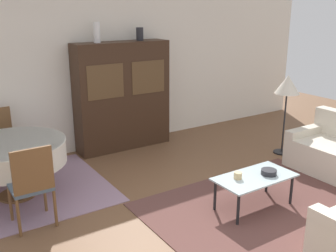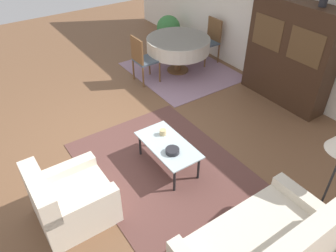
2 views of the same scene
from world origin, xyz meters
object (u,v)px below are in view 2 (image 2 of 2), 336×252
cup (163,132)px  bowl (172,151)px  dining_chair_far (210,38)px  dining_chair_near (142,57)px  armchair (70,200)px  potted_plant (168,29)px  couch (261,251)px  display_cabinet (290,54)px  dining_table (178,45)px  coffee_table (168,146)px

cup → bowl: size_ratio=0.51×
dining_chair_far → dining_chair_near: bearing=90.0°
armchair → cup: 1.62m
armchair → potted_plant: size_ratio=1.16×
potted_plant → dining_chair_far: bearing=10.1°
armchair → dining_chair_far: (-2.52, 4.37, 0.26)m
dining_chair_far → potted_plant: 1.37m
couch → cup: size_ratio=17.29×
display_cabinet → cup: size_ratio=18.85×
bowl → potted_plant: potted_plant is taller
dining_chair_far → couch: bearing=145.6°
potted_plant → display_cabinet: bearing=5.0°
dining_table → coffee_table: bearing=-38.6°
dining_chair_near → cup: bearing=-23.7°
couch → bowl: couch is taller
coffee_table → potted_plant: (-3.78, 2.61, 0.05)m
dining_chair_near → cup: size_ratio=9.96×
cup → bowl: (0.41, -0.12, -0.01)m
armchair → display_cabinet: size_ratio=0.47×
display_cabinet → potted_plant: 3.48m
dining_chair_near → potted_plant: dining_chair_near is taller
display_cabinet → cup: bearing=-87.7°
bowl → potted_plant: size_ratio=0.25×
armchair → dining_table: bearing=126.1°
dining_table → bowl: dining_table is taller
coffee_table → dining_chair_far: bearing=130.5°
bowl → potted_plant: (-3.96, 2.66, -0.02)m
dining_table → cup: (2.21, -1.88, -0.15)m
dining_table → dining_chair_near: bearing=-90.0°
dining_chair_far → bowl: size_ratio=5.08×
dining_table → dining_chair_far: size_ratio=1.38×
armchair → dining_chair_far: size_ratio=0.90×
couch → cup: couch is taller
armchair → cup: (-0.32, 1.58, 0.16)m
dining_table → cup: 2.90m
cup → bowl: bearing=-15.9°
couch → bowl: 1.71m
dining_chair_far → dining_table: bearing=90.0°
dining_table → potted_plant: 1.51m
couch → dining_chair_near: (-4.32, 1.14, 0.26)m
bowl → potted_plant: 4.77m
potted_plant → dining_chair_near: bearing=-49.6°
dining_table → display_cabinet: bearing=24.8°
cup → bowl: cup is taller
armchair → cup: bearing=101.3°
couch → cup: (-2.12, 0.18, 0.16)m
cup → dining_table: bearing=139.6°
armchair → potted_plant: armchair is taller
couch → armchair: couch is taller
dining_chair_near → potted_plant: bearing=130.4°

